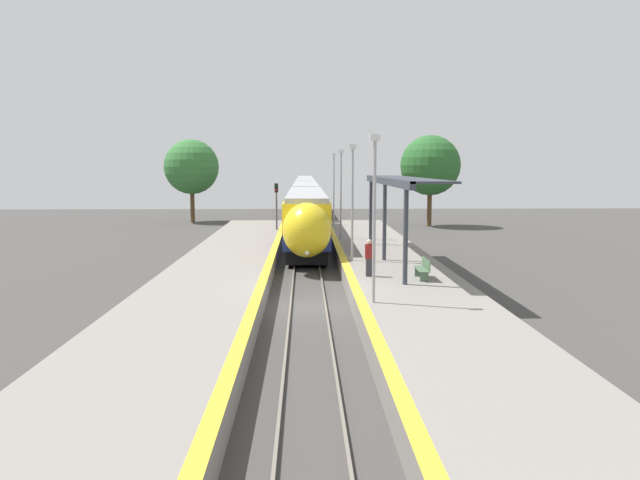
% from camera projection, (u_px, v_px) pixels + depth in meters
% --- Properties ---
extents(ground_plane, '(120.00, 120.00, 0.00)m').
position_uv_depth(ground_plane, '(308.00, 308.00, 25.60)').
color(ground_plane, '#423F3D').
extents(rail_left, '(0.08, 90.00, 0.15)m').
position_uv_depth(rail_left, '(290.00, 306.00, 25.57)').
color(rail_left, slate).
rests_on(rail_left, ground_plane).
extents(rail_right, '(0.08, 90.00, 0.15)m').
position_uv_depth(rail_right, '(325.00, 306.00, 25.61)').
color(rail_right, slate).
rests_on(rail_right, ground_plane).
extents(train, '(2.75, 85.92, 4.03)m').
position_uv_depth(train, '(305.00, 196.00, 74.36)').
color(train, black).
rests_on(train, ground_plane).
extents(platform_right, '(5.10, 64.00, 0.87)m').
position_uv_depth(platform_right, '(412.00, 297.00, 25.66)').
color(platform_right, gray).
rests_on(platform_right, ground_plane).
extents(platform_left, '(5.07, 64.00, 0.87)m').
position_uv_depth(platform_left, '(203.00, 298.00, 25.44)').
color(platform_left, gray).
rests_on(platform_left, ground_plane).
extents(platform_bench, '(0.44, 1.70, 0.89)m').
position_uv_depth(platform_bench, '(423.00, 268.00, 27.30)').
color(platform_bench, '#4C6B4C').
rests_on(platform_bench, platform_right).
extents(person_waiting, '(0.36, 0.22, 1.68)m').
position_uv_depth(person_waiting, '(369.00, 257.00, 27.90)').
color(person_waiting, '#333338').
rests_on(person_waiting, platform_right).
extents(railway_signal, '(0.28, 0.28, 4.47)m').
position_uv_depth(railway_signal, '(276.00, 206.00, 48.56)').
color(railway_signal, '#59595E').
rests_on(railway_signal, ground_plane).
extents(lamppost_near, '(0.36, 0.20, 6.04)m').
position_uv_depth(lamppost_near, '(374.00, 208.00, 22.22)').
color(lamppost_near, '#9E9EA3').
rests_on(lamppost_near, platform_right).
extents(lamppost_mid, '(0.36, 0.20, 6.04)m').
position_uv_depth(lamppost_mid, '(352.00, 195.00, 32.34)').
color(lamppost_mid, '#9E9EA3').
rests_on(lamppost_mid, platform_right).
extents(lamppost_far, '(0.36, 0.20, 6.04)m').
position_uv_depth(lamppost_far, '(341.00, 188.00, 42.46)').
color(lamppost_far, '#9E9EA3').
rests_on(lamppost_far, platform_right).
extents(lamppost_farthest, '(0.36, 0.20, 6.04)m').
position_uv_depth(lamppost_farthest, '(334.00, 184.00, 52.59)').
color(lamppost_farthest, '#9E9EA3').
rests_on(lamppost_farthest, platform_right).
extents(station_canopy, '(2.02, 16.66, 4.34)m').
position_uv_depth(station_canopy, '(396.00, 183.00, 32.39)').
color(station_canopy, '#333842').
rests_on(station_canopy, platform_right).
extents(background_tree_left, '(5.63, 5.63, 8.55)m').
position_uv_depth(background_tree_left, '(192.00, 167.00, 64.31)').
color(background_tree_left, brown).
rests_on(background_tree_left, ground_plane).
extents(background_tree_right, '(5.76, 5.76, 8.76)m').
position_uv_depth(background_tree_right, '(430.00, 165.00, 59.75)').
color(background_tree_right, brown).
rests_on(background_tree_right, ground_plane).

